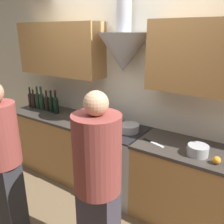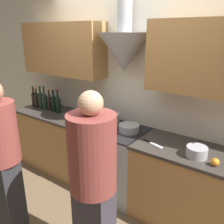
{
  "view_description": "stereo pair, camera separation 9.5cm",
  "coord_description": "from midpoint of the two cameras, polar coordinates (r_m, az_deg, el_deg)",
  "views": [
    {
      "loc": [
        1.44,
        -1.91,
        2.03
      ],
      "look_at": [
        0.0,
        0.25,
        1.15
      ],
      "focal_mm": 38.0,
      "sensor_mm": 36.0,
      "label": 1
    },
    {
      "loc": [
        1.52,
        -1.85,
        2.03
      ],
      "look_at": [
        0.0,
        0.25,
        1.15
      ],
      "focal_mm": 38.0,
      "sensor_mm": 36.0,
      "label": 2
    }
  ],
  "objects": [
    {
      "name": "stock_pot",
      "position": [
        3.01,
        -1.75,
        -1.8
      ],
      "size": [
        0.27,
        0.27,
        0.15
      ],
      "color": "#A8AAAF",
      "rests_on": "stove_range"
    },
    {
      "name": "wine_bottle_2",
      "position": [
        3.83,
        -18.12,
        2.81
      ],
      "size": [
        0.08,
        0.08,
        0.35
      ],
      "color": "black",
      "rests_on": "counter_left"
    },
    {
      "name": "mixing_bowl",
      "position": [
        2.83,
        3.12,
        -3.85
      ],
      "size": [
        0.25,
        0.25,
        0.09
      ],
      "color": "#A8AAAF",
      "rests_on": "stove_range"
    },
    {
      "name": "orange_fruit",
      "position": [
        2.35,
        22.79,
        -10.65
      ],
      "size": [
        0.07,
        0.07,
        0.07
      ],
      "color": "orange",
      "rests_on": "counter_right"
    },
    {
      "name": "chefs_knife",
      "position": [
        2.58,
        8.92,
        -7.38
      ],
      "size": [
        0.26,
        0.1,
        0.01
      ],
      "rotation": [
        0.0,
        0.0,
        -0.29
      ],
      "color": "silver",
      "rests_on": "counter_right"
    },
    {
      "name": "ground_plane",
      "position": [
        3.14,
        -3.69,
        -21.59
      ],
      "size": [
        12.0,
        12.0,
        0.0
      ],
      "primitive_type": "plane",
      "color": "brown"
    },
    {
      "name": "wine_bottle_1",
      "position": [
        3.9,
        -19.02,
        2.83
      ],
      "size": [
        0.07,
        0.07,
        0.32
      ],
      "color": "black",
      "rests_on": "counter_left"
    },
    {
      "name": "wine_bottle_5",
      "position": [
        3.61,
        -15.11,
        2.04
      ],
      "size": [
        0.08,
        0.08,
        0.32
      ],
      "color": "black",
      "rests_on": "counter_left"
    },
    {
      "name": "wall_back",
      "position": [
        2.99,
        2.06,
        8.1
      ],
      "size": [
        8.4,
        0.6,
        2.6
      ],
      "color": "silver",
      "rests_on": "ground_plane"
    },
    {
      "name": "person_foreground_left",
      "position": [
        2.53,
        -25.99,
        -9.87
      ],
      "size": [
        0.36,
        0.36,
        1.64
      ],
      "color": "#28282D",
      "rests_on": "ground_plane"
    },
    {
      "name": "saucepan",
      "position": [
        2.43,
        18.91,
        -8.71
      ],
      "size": [
        0.2,
        0.2,
        0.1
      ],
      "color": "#A8AAAF",
      "rests_on": "counter_right"
    },
    {
      "name": "counter_right",
      "position": [
        2.81,
        15.45,
        -16.3
      ],
      "size": [
        1.03,
        0.62,
        0.9
      ],
      "color": "#B27F47",
      "rests_on": "ground_plane"
    },
    {
      "name": "person_foreground_right",
      "position": [
        1.94,
        -4.89,
        -16.85
      ],
      "size": [
        0.37,
        0.37,
        1.65
      ],
      "color": "#38333D",
      "rests_on": "ground_plane"
    },
    {
      "name": "wine_bottle_4",
      "position": [
        3.68,
        -16.11,
        2.26
      ],
      "size": [
        0.07,
        0.07,
        0.34
      ],
      "color": "black",
      "rests_on": "counter_left"
    },
    {
      "name": "wine_bottle_3",
      "position": [
        3.76,
        -17.25,
        2.66
      ],
      "size": [
        0.08,
        0.08,
        0.36
      ],
      "color": "black",
      "rests_on": "counter_left"
    },
    {
      "name": "stove_range",
      "position": [
        3.11,
        0.17,
        -11.71
      ],
      "size": [
        0.7,
        0.6,
        0.9
      ],
      "color": "#A8AAAF",
      "rests_on": "ground_plane"
    },
    {
      "name": "counter_left",
      "position": [
        3.71,
        -13.3,
        -6.96
      ],
      "size": [
        1.38,
        0.62,
        0.9
      ],
      "color": "#B27F47",
      "rests_on": "ground_plane"
    },
    {
      "name": "wine_bottle_0",
      "position": [
        3.97,
        -19.67,
        3.01
      ],
      "size": [
        0.07,
        0.07,
        0.32
      ],
      "color": "black",
      "rests_on": "counter_left"
    },
    {
      "name": "wine_bottle_6",
      "position": [
        3.53,
        -14.1,
        1.82
      ],
      "size": [
        0.08,
        0.08,
        0.35
      ],
      "color": "black",
      "rests_on": "counter_left"
    }
  ]
}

